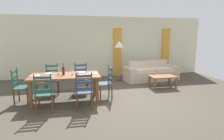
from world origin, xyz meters
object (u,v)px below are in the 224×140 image
at_px(dining_chair_near_right, 84,91).
at_px(dining_chair_head_east, 107,82).
at_px(dining_table, 65,78).
at_px(coffee_cup_primary, 78,73).
at_px(wine_bottle, 63,71).
at_px(wine_glass_near_right, 87,71).
at_px(dining_chair_near_left, 44,93).
at_px(dining_chair_head_west, 20,86).
at_px(coffee_table, 163,78).
at_px(couch, 151,73).
at_px(dining_chair_far_right, 81,78).
at_px(standing_lamp, 119,47).
at_px(dining_chair_far_left, 52,79).
at_px(wine_glass_near_left, 52,72).

bearing_deg(dining_chair_near_right, dining_chair_head_east, 47.40).
relative_size(dining_table, coffee_cup_primary, 21.11).
bearing_deg(wine_bottle, wine_glass_near_right, -17.01).
bearing_deg(dining_chair_near_left, wine_glass_near_right, 29.19).
bearing_deg(dining_chair_near_right, dining_chair_head_west, 155.20).
xyz_separation_m(wine_bottle, coffee_table, (3.39, 0.69, -0.51)).
xyz_separation_m(wine_glass_near_right, couch, (2.80, 2.11, -0.57)).
height_order(dining_chair_near_left, dining_chair_near_right, same).
xyz_separation_m(dining_table, coffee_cup_primary, (0.35, -0.03, 0.13)).
distance_m(dining_chair_far_right, dining_chair_head_east, 1.04).
xyz_separation_m(dining_chair_head_west, standing_lamp, (3.25, 2.12, 0.93)).
height_order(dining_chair_near_left, dining_chair_head_west, same).
xyz_separation_m(dining_chair_far_right, dining_chair_head_east, (0.71, -0.76, 0.00)).
bearing_deg(dining_chair_near_right, dining_chair_far_right, 90.92).
height_order(wine_bottle, wine_glass_near_right, wine_bottle).
height_order(dining_table, dining_chair_near_right, dining_chair_near_right).
bearing_deg(wine_bottle, dining_chair_far_left, 119.46).
relative_size(dining_chair_near_left, dining_chair_far_right, 1.00).
bearing_deg(dining_chair_head_west, dining_chair_near_right, -24.80).
height_order(dining_table, dining_chair_far_right, dining_chair_far_right).
bearing_deg(coffee_cup_primary, dining_chair_near_right, -79.09).
height_order(wine_glass_near_left, standing_lamp, standing_lamp).
bearing_deg(wine_glass_near_left, wine_bottle, 31.98).
bearing_deg(couch, dining_table, -150.19).
bearing_deg(dining_chair_far_right, wine_glass_near_left, -132.01).
distance_m(dining_table, standing_lamp, 3.06).
bearing_deg(dining_table, dining_chair_head_east, -0.64).
bearing_deg(coffee_cup_primary, dining_chair_head_east, 1.29).
distance_m(dining_table, wine_bottle, 0.21).
bearing_deg(dining_chair_near_left, coffee_table, 21.36).
xyz_separation_m(dining_chair_near_left, dining_chair_head_west, (-0.74, 0.76, 0.00)).
bearing_deg(dining_chair_near_right, wine_glass_near_right, 78.46).
height_order(dining_chair_head_west, coffee_table, dining_chair_head_west).
relative_size(dining_chair_head_west, wine_bottle, 3.04).
bearing_deg(dining_chair_far_left, dining_table, -59.53).
relative_size(wine_glass_near_left, standing_lamp, 0.10).
bearing_deg(standing_lamp, dining_chair_near_left, -131.10).
xyz_separation_m(wine_bottle, wine_glass_near_right, (0.65, -0.20, -0.01)).
bearing_deg(coffee_table, dining_chair_far_left, 179.62).
distance_m(couch, coffee_table, 1.22).
relative_size(dining_chair_head_west, coffee_cup_primary, 10.67).
xyz_separation_m(dining_chair_far_left, coffee_cup_primary, (0.79, -0.79, 0.32)).
relative_size(dining_chair_head_west, standing_lamp, 0.59).
relative_size(dining_chair_near_right, dining_chair_far_left, 1.00).
distance_m(dining_chair_far_left, coffee_table, 3.79).
distance_m(wine_glass_near_left, standing_lamp, 3.34).
bearing_deg(dining_chair_head_east, wine_bottle, 177.27).
xyz_separation_m(dining_chair_head_east, coffee_cup_primary, (-0.83, -0.02, 0.32)).
relative_size(wine_glass_near_left, coffee_table, 0.18).
xyz_separation_m(dining_table, dining_chair_head_east, (1.17, -0.01, -0.19)).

